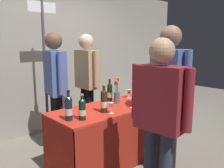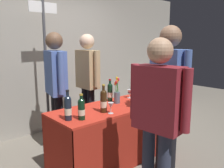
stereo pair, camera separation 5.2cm
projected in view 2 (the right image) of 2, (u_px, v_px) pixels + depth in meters
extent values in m
plane|color=gray|center=(112.00, 160.00, 3.20)|extent=(12.00, 12.00, 0.00)
cube|color=#9E998E|center=(51.00, 57.00, 4.19)|extent=(7.05, 0.12, 2.65)
cube|color=red|center=(112.00, 107.00, 3.06)|extent=(1.66, 0.68, 0.02)
cube|color=#A32519|center=(130.00, 142.00, 2.89)|extent=(1.66, 0.01, 0.74)
cube|color=#A32519|center=(97.00, 128.00, 3.38)|extent=(1.66, 0.01, 0.74)
cube|color=#A32519|center=(57.00, 154.00, 2.60)|extent=(0.01, 0.68, 0.74)
cube|color=#A32519|center=(151.00, 121.00, 3.67)|extent=(0.01, 0.68, 0.74)
cylinder|color=black|center=(81.00, 111.00, 2.53)|extent=(0.08, 0.08, 0.20)
sphere|color=black|center=(81.00, 102.00, 2.51)|extent=(0.08, 0.08, 0.08)
cylinder|color=black|center=(81.00, 99.00, 2.50)|extent=(0.03, 0.03, 0.07)
cylinder|color=#B7932D|center=(81.00, 95.00, 2.50)|extent=(0.04, 0.04, 0.02)
cylinder|color=beige|center=(82.00, 112.00, 2.53)|extent=(0.08, 0.08, 0.06)
cylinder|color=#38230F|center=(104.00, 103.00, 2.79)|extent=(0.08, 0.08, 0.24)
sphere|color=#38230F|center=(104.00, 93.00, 2.77)|extent=(0.08, 0.08, 0.08)
cylinder|color=#38230F|center=(103.00, 89.00, 2.76)|extent=(0.03, 0.03, 0.09)
cylinder|color=#B7932D|center=(103.00, 85.00, 2.75)|extent=(0.04, 0.04, 0.02)
cylinder|color=beige|center=(104.00, 104.00, 2.79)|extent=(0.08, 0.08, 0.08)
cylinder|color=#192333|center=(146.00, 90.00, 3.52)|extent=(0.07, 0.07, 0.24)
sphere|color=#192333|center=(146.00, 82.00, 3.50)|extent=(0.07, 0.07, 0.07)
cylinder|color=#192333|center=(146.00, 80.00, 3.49)|extent=(0.03, 0.03, 0.07)
cylinder|color=black|center=(146.00, 77.00, 3.48)|extent=(0.03, 0.03, 0.02)
cylinder|color=beige|center=(146.00, 91.00, 3.52)|extent=(0.07, 0.07, 0.08)
cylinder|color=#192333|center=(68.00, 110.00, 2.51)|extent=(0.08, 0.08, 0.23)
sphere|color=#192333|center=(68.00, 99.00, 2.49)|extent=(0.08, 0.08, 0.08)
cylinder|color=#192333|center=(68.00, 96.00, 2.48)|extent=(0.03, 0.03, 0.09)
cylinder|color=black|center=(67.00, 91.00, 2.47)|extent=(0.04, 0.04, 0.02)
cylinder|color=beige|center=(68.00, 111.00, 2.51)|extent=(0.08, 0.08, 0.07)
cylinder|color=black|center=(110.00, 93.00, 3.31)|extent=(0.07, 0.07, 0.22)
sphere|color=black|center=(110.00, 86.00, 3.29)|extent=(0.07, 0.07, 0.07)
cylinder|color=black|center=(110.00, 83.00, 3.29)|extent=(0.03, 0.03, 0.08)
cylinder|color=maroon|center=(110.00, 80.00, 3.28)|extent=(0.03, 0.03, 0.02)
cylinder|color=beige|center=(110.00, 95.00, 3.32)|extent=(0.07, 0.07, 0.07)
cylinder|color=silver|center=(111.00, 113.00, 2.76)|extent=(0.06, 0.06, 0.00)
cylinder|color=silver|center=(111.00, 111.00, 2.76)|extent=(0.01, 0.01, 0.06)
cone|color=silver|center=(111.00, 105.00, 2.75)|extent=(0.07, 0.07, 0.07)
cylinder|color=silver|center=(129.00, 98.00, 3.52)|extent=(0.07, 0.07, 0.00)
cylinder|color=silver|center=(129.00, 96.00, 3.51)|extent=(0.01, 0.01, 0.07)
cone|color=silver|center=(130.00, 92.00, 3.50)|extent=(0.08, 0.08, 0.06)
cylinder|color=#590C19|center=(129.00, 93.00, 3.50)|extent=(0.04, 0.04, 0.01)
cylinder|color=silver|center=(133.00, 107.00, 3.01)|extent=(0.07, 0.07, 0.00)
cylinder|color=silver|center=(133.00, 105.00, 3.00)|extent=(0.01, 0.01, 0.07)
cone|color=silver|center=(133.00, 100.00, 2.99)|extent=(0.07, 0.07, 0.06)
cylinder|color=#590C19|center=(133.00, 101.00, 2.99)|extent=(0.04, 0.04, 0.01)
cylinder|color=slate|center=(117.00, 98.00, 3.21)|extent=(0.08, 0.08, 0.16)
cylinder|color=#38722D|center=(116.00, 91.00, 3.19)|extent=(0.03, 0.04, 0.19)
ellipsoid|color=#E05B1E|center=(115.00, 84.00, 3.19)|extent=(0.03, 0.03, 0.05)
cylinder|color=#38722D|center=(117.00, 89.00, 3.19)|extent=(0.02, 0.03, 0.23)
ellipsoid|color=gold|center=(117.00, 81.00, 3.18)|extent=(0.03, 0.03, 0.05)
cylinder|color=#38722D|center=(117.00, 89.00, 3.18)|extent=(0.05, 0.01, 0.25)
ellipsoid|color=red|center=(118.00, 79.00, 3.17)|extent=(0.03, 0.03, 0.05)
cylinder|color=#38722D|center=(118.00, 88.00, 3.19)|extent=(0.01, 0.05, 0.26)
ellipsoid|color=gold|center=(117.00, 78.00, 3.18)|extent=(0.03, 0.03, 0.05)
cylinder|color=#38722D|center=(117.00, 90.00, 3.19)|extent=(0.01, 0.03, 0.22)
ellipsoid|color=red|center=(116.00, 82.00, 3.17)|extent=(0.03, 0.03, 0.05)
cylinder|color=black|center=(86.00, 112.00, 3.93)|extent=(0.12, 0.12, 0.86)
cylinder|color=black|center=(91.00, 114.00, 3.81)|extent=(0.12, 0.12, 0.86)
cube|color=tan|center=(88.00, 69.00, 3.74)|extent=(0.21, 0.40, 0.61)
sphere|color=beige|center=(87.00, 41.00, 3.66)|extent=(0.24, 0.24, 0.24)
cylinder|color=tan|center=(79.00, 66.00, 3.91)|extent=(0.08, 0.08, 0.56)
cylinder|color=tan|center=(97.00, 69.00, 3.55)|extent=(0.08, 0.08, 0.56)
cylinder|color=black|center=(56.00, 121.00, 3.48)|extent=(0.12, 0.12, 0.87)
cylinder|color=black|center=(59.00, 125.00, 3.32)|extent=(0.12, 0.12, 0.87)
cube|color=#4C6BB7|center=(56.00, 73.00, 3.27)|extent=(0.31, 0.49, 0.61)
sphere|color=brown|center=(54.00, 41.00, 3.19)|extent=(0.24, 0.24, 0.24)
cylinder|color=#4C6BB7|center=(51.00, 69.00, 3.50)|extent=(0.08, 0.08, 0.56)
cylinder|color=#4C6BB7|center=(61.00, 73.00, 3.03)|extent=(0.08, 0.08, 0.56)
cylinder|color=#2D3347|center=(148.00, 167.00, 2.24)|extent=(0.12, 0.12, 0.82)
cube|color=maroon|center=(158.00, 98.00, 2.06)|extent=(0.25, 0.45, 0.58)
sphere|color=tan|center=(160.00, 51.00, 1.98)|extent=(0.23, 0.23, 0.23)
cylinder|color=maroon|center=(187.00, 101.00, 1.88)|extent=(0.08, 0.08, 0.53)
cylinder|color=maroon|center=(135.00, 92.00, 2.23)|extent=(0.08, 0.08, 0.53)
cylinder|color=black|center=(171.00, 142.00, 2.73)|extent=(0.12, 0.12, 0.89)
cylinder|color=black|center=(161.00, 136.00, 2.88)|extent=(0.12, 0.12, 0.89)
cube|color=#4C6BB7|center=(169.00, 77.00, 2.67)|extent=(0.31, 0.50, 0.63)
sphere|color=#8C664C|center=(171.00, 36.00, 2.58)|extent=(0.25, 0.25, 0.25)
cylinder|color=#4C6BB7|center=(187.00, 78.00, 2.42)|extent=(0.08, 0.08, 0.58)
cylinder|color=#4C6BB7|center=(154.00, 72.00, 2.90)|extent=(0.08, 0.08, 0.58)
cylinder|color=#47474C|center=(46.00, 74.00, 3.63)|extent=(0.04, 0.04, 2.22)
cube|color=silver|center=(43.00, 7.00, 3.45)|extent=(0.45, 0.02, 0.16)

